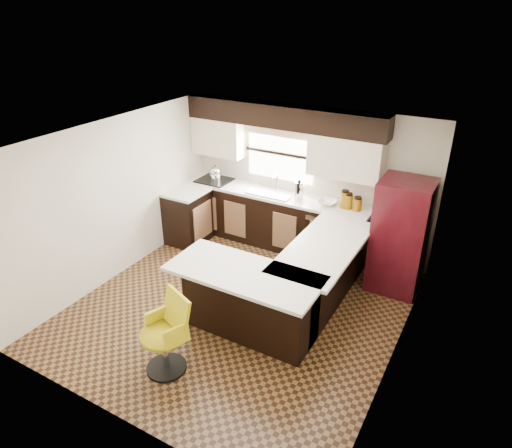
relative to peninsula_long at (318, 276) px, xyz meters
The scene contains 30 objects.
floor 1.18m from the peninsula_long, 145.22° to the right, with size 4.40×4.40×0.00m, color #49301A.
ceiling 2.24m from the peninsula_long, 145.22° to the right, with size 4.40×4.40×0.00m, color silver.
wall_back 1.96m from the peninsula_long, 119.74° to the left, with size 4.40×4.40×0.00m, color beige.
wall_front 3.06m from the peninsula_long, 107.67° to the right, with size 4.40×4.40×0.00m, color beige.
wall_left 3.15m from the peninsula_long, 168.23° to the right, with size 4.40×4.40×0.00m, color beige.
wall_right 1.55m from the peninsula_long, 27.51° to the right, with size 4.40×4.40×0.00m, color beige.
base_cab_back 1.86m from the peninsula_long, 136.64° to the left, with size 3.30×0.60×0.90m, color black.
base_cab_left 2.77m from the peninsula_long, 166.97° to the left, with size 0.60×0.70×0.90m, color black.
counter_back 1.92m from the peninsula_long, 136.64° to the left, with size 3.30×0.60×0.04m, color silver.
counter_left 2.81m from the peninsula_long, 166.97° to the left, with size 0.60×0.70×0.04m, color silver.
soffit 2.60m from the peninsula_long, 132.88° to the left, with size 3.40×0.35×0.36m, color black.
upper_cab_left 3.15m from the peninsula_long, 150.95° to the left, with size 0.94×0.35×0.64m, color beige.
upper_cab_right 1.90m from the peninsula_long, 98.93° to the left, with size 1.14×0.35×0.64m, color beige.
window_pane 2.36m from the peninsula_long, 132.00° to the left, with size 1.20×0.02×0.90m, color white.
valance 2.54m from the peninsula_long, 132.74° to the left, with size 1.30×0.06×0.18m, color #D19B93.
sink 1.95m from the peninsula_long, 138.13° to the left, with size 0.75×0.45×0.03m, color #B2B2B7.
dishwasher 1.05m from the peninsula_long, 109.47° to the left, with size 0.58×0.03×0.78m, color black.
cooktop 2.89m from the peninsula_long, 153.80° to the left, with size 0.58×0.50×0.03m, color black.
peninsula_long is the anchor object (origin of this frame).
peninsula_return 1.11m from the peninsula_long, 118.30° to the right, with size 1.65×0.60×0.90m, color black.
counter_pen_long 0.48m from the peninsula_long, ahead, with size 0.84×1.95×0.04m, color silver.
counter_pen_return 1.29m from the peninsula_long, 117.10° to the right, with size 1.89×0.84×0.04m, color silver.
refrigerator 1.33m from the peninsula_long, 49.88° to the left, with size 0.72×0.69×1.68m, color #3C0A11.
bar_chair 2.29m from the peninsula_long, 116.79° to the right, with size 0.51×0.51×0.96m, color gold, non-canonical shape.
kettle 2.89m from the peninsula_long, 153.53° to the left, with size 0.20×0.20×0.27m, color silver, non-canonical shape.
percolator 1.69m from the peninsula_long, 125.50° to the left, with size 0.15×0.15×0.28m, color silver.
mixing_bowl 1.44m from the peninsula_long, 107.95° to the left, with size 0.29×0.29×0.07m, color white.
canister_large 1.44m from the peninsula_long, 96.25° to the left, with size 0.13×0.13×0.26m, color #815406.
canister_med 1.43m from the peninsula_long, 93.79° to the left, with size 0.14×0.14×0.22m, color #815406.
canister_small 1.42m from the peninsula_long, 87.14° to the left, with size 0.13×0.13×0.19m, color #815406.
Camera 1 is at (2.75, -4.39, 3.89)m, focal length 32.00 mm.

